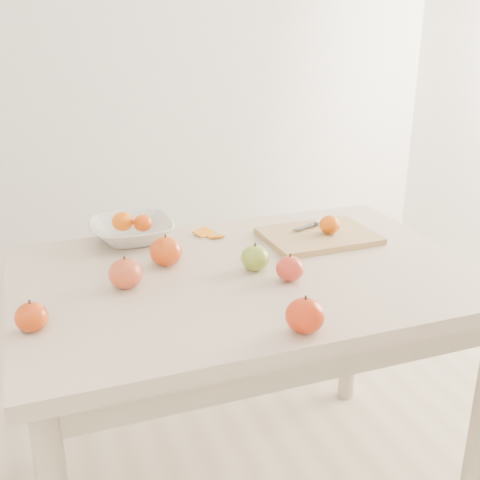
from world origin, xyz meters
name	(u,v)px	position (x,y,z in m)	size (l,w,h in m)	color
table	(246,305)	(0.00, 0.00, 0.65)	(1.20, 0.80, 0.75)	#C5B195
cutting_board	(318,236)	(0.29, 0.15, 0.76)	(0.32, 0.24, 0.02)	tan
board_tangerine	(330,224)	(0.32, 0.14, 0.80)	(0.06, 0.06, 0.05)	#CE5207
fruit_bowl	(132,231)	(-0.24, 0.33, 0.78)	(0.24, 0.24, 0.06)	silver
bowl_tangerine_near	(123,221)	(-0.26, 0.34, 0.81)	(0.06, 0.06, 0.06)	#E15207
bowl_tangerine_far	(143,223)	(-0.21, 0.31, 0.81)	(0.06, 0.06, 0.05)	#E24D07
orange_peel_a	(204,234)	(-0.02, 0.31, 0.75)	(0.06, 0.04, 0.00)	orange
orange_peel_b	(216,237)	(0.00, 0.27, 0.75)	(0.04, 0.04, 0.00)	orange
paring_knife	(322,222)	(0.33, 0.22, 0.78)	(0.17, 0.07, 0.01)	silver
apple_green	(255,258)	(0.02, 0.00, 0.78)	(0.08, 0.08, 0.07)	olive
apple_red_e	(290,269)	(0.08, -0.09, 0.78)	(0.07, 0.07, 0.06)	#A3191E
apple_red_b	(126,273)	(-0.31, 0.01, 0.79)	(0.08, 0.08, 0.08)	maroon
apple_red_c	(305,316)	(0.00, -0.34, 0.79)	(0.09, 0.09, 0.08)	#A61002
apple_red_d	(32,317)	(-0.54, -0.13, 0.78)	(0.07, 0.07, 0.06)	#990C07
apple_red_a	(166,251)	(-0.19, 0.11, 0.79)	(0.09, 0.09, 0.08)	#A3100B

